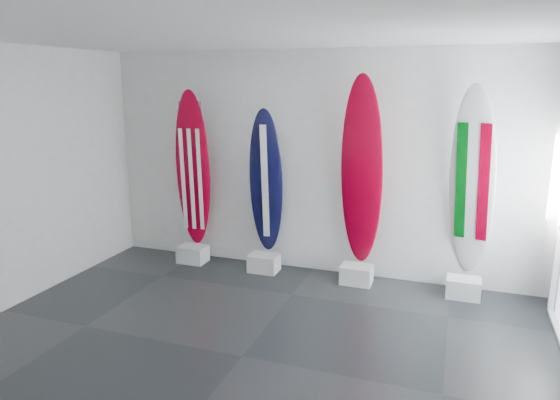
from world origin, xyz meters
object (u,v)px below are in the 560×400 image
at_px(surfboard_usa, 193,169).
at_px(surfboard_italy, 472,183).
at_px(surfboard_swiss, 362,172).
at_px(surfboard_navy, 266,182).

height_order(surfboard_usa, surfboard_italy, surfboard_italy).
relative_size(surfboard_usa, surfboard_swiss, 0.91).
bearing_deg(surfboard_usa, surfboard_navy, -6.39).
height_order(surfboard_navy, surfboard_italy, surfboard_italy).
relative_size(surfboard_navy, surfboard_swiss, 0.82).
height_order(surfboard_navy, surfboard_swiss, surfboard_swiss).
bearing_deg(surfboard_italy, surfboard_usa, -165.98).
bearing_deg(surfboard_italy, surfboard_navy, -165.98).
relative_size(surfboard_navy, surfboard_italy, 0.85).
bearing_deg(surfboard_navy, surfboard_italy, -8.16).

